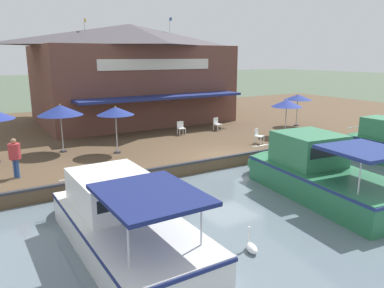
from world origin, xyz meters
name	(u,v)px	position (x,y,z in m)	size (l,w,h in m)	color
ground_plane	(229,170)	(0.00, 0.00, 0.00)	(220.00, 220.00, 0.00)	#4C5B47
quay_deck	(140,128)	(-11.00, 0.00, 0.30)	(22.00, 56.00, 0.60)	brown
quay_edge_fender	(228,157)	(-0.10, 0.00, 0.65)	(0.20, 50.40, 0.10)	#2D2D33
waterfront_restaurant	(131,73)	(-13.02, 0.28, 4.29)	(11.00, 14.16, 7.90)	brown
patio_umbrella_near_quay_edge	(60,110)	(-5.53, -6.74, 2.82)	(2.29, 2.29, 2.53)	#B7B7B7
patio_umbrella_mid_patio_left	(287,103)	(-2.51, 6.27, 2.65)	(1.92, 1.92, 2.32)	#B7B7B7
patio_umbrella_mid_patio_right	(115,111)	(-3.85, -4.38, 2.80)	(1.90, 1.90, 2.45)	#B7B7B7
patio_umbrella_by_entrance	(298,97)	(-4.65, 9.51, 2.66)	(1.98, 1.98, 2.30)	#B7B7B7
cafe_chair_facing_river	(181,127)	(-6.15, 0.74, 1.08)	(0.49, 0.49, 0.85)	white
cafe_chair_far_corner_seat	(217,123)	(-6.16, 3.55, 1.08)	(0.51, 0.51, 0.85)	white
cafe_chair_beside_entrance	(258,135)	(-1.74, 3.37, 1.08)	(0.58, 0.58, 0.85)	white
person_near_entrance	(15,153)	(-2.08, -9.38, 1.64)	(0.47, 0.47, 1.67)	#2D5193
motorboat_fourth_along	(118,216)	(4.19, -7.29, 0.81)	(7.72, 2.83, 2.22)	white
motorboat_outer_channel	(313,172)	(4.41, 1.00, 0.91)	(8.04, 3.59, 2.37)	#287047
mooring_post	(277,140)	(-0.35, 3.53, 1.06)	(0.22, 0.22, 0.91)	#473323
swan	(251,247)	(6.93, -4.35, 0.23)	(0.63, 0.43, 0.69)	white
tree_downstream_bank	(51,58)	(-18.73, -4.42, 5.38)	(3.37, 3.21, 6.51)	brown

